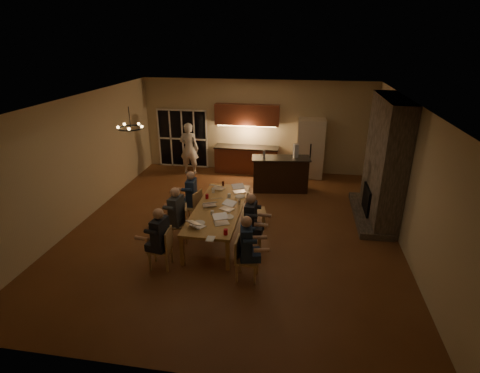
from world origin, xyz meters
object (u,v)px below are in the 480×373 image
(laptop_d, at_px, (227,205))
(can_cola, at_px, (223,184))
(redcup_near, at_px, (226,232))
(plate_far, at_px, (240,196))
(dining_table, at_px, (219,221))
(laptop_b, at_px, (221,219))
(laptop_a, at_px, (197,221))
(bar_island, at_px, (280,174))
(person_right_mid, at_px, (251,222))
(bar_bottle, at_px, (264,154))
(laptop_f, at_px, (239,188))
(redcup_mid, at_px, (207,196))
(refrigerator, at_px, (310,148))
(person_left_near, at_px, (161,239))
(person_left_mid, at_px, (177,215))
(chandelier, at_px, (131,128))
(can_right, at_px, (239,202))
(mug_back, at_px, (213,191))
(mug_mid, at_px, (229,196))
(plate_near, at_px, (228,217))
(standing_person, at_px, (189,148))
(chair_right_mid, at_px, (252,231))
(bar_blender, at_px, (296,151))
(mug_front, at_px, (212,213))
(person_left_far, at_px, (192,196))
(person_right_near, at_px, (246,248))
(laptop_c, at_px, (209,201))
(laptop_e, at_px, (218,185))
(chair_left_far, at_px, (191,206))
(plate_left, at_px, (199,223))
(chair_right_far, at_px, (257,210))
(chair_left_mid, at_px, (178,224))
(can_silver, at_px, (214,219))
(chair_left_near, at_px, (160,248))

(laptop_d, xyz_separation_m, can_cola, (-0.39, 1.45, -0.05))
(redcup_near, height_order, plate_far, redcup_near)
(dining_table, distance_m, laptop_d, 0.54)
(laptop_b, bearing_deg, laptop_a, 177.06)
(bar_island, distance_m, person_right_mid, 3.67)
(laptop_b, bearing_deg, bar_bottle, 57.04)
(laptop_f, xyz_separation_m, redcup_mid, (-0.73, -0.55, -0.05))
(refrigerator, height_order, person_left_near, refrigerator)
(laptop_b, bearing_deg, person_left_mid, 138.27)
(chandelier, xyz_separation_m, can_right, (2.18, 0.85, -1.94))
(mug_back, bearing_deg, laptop_f, 12.67)
(mug_mid, bearing_deg, plate_near, -80.01)
(person_right_mid, xyz_separation_m, standing_person, (-2.82, 4.72, 0.22))
(can_cola, bearing_deg, chandelier, -128.03)
(chair_right_mid, bearing_deg, chandelier, 80.67)
(person_left_mid, relative_size, redcup_mid, 11.50)
(chandelier, xyz_separation_m, bar_blender, (3.44, 3.83, -1.46))
(laptop_f, relative_size, mug_front, 3.20)
(chandelier, bearing_deg, person_left_far, 55.50)
(can_right, bearing_deg, chandelier, -158.73)
(person_right_mid, height_order, plate_far, person_right_mid)
(person_right_mid, height_order, can_cola, person_right_mid)
(bar_island, bearing_deg, laptop_f, -121.73)
(bar_island, xyz_separation_m, can_right, (-0.82, -2.87, 0.27))
(person_right_near, distance_m, laptop_c, 2.05)
(person_left_far, relative_size, redcup_near, 11.50)
(person_left_near, bearing_deg, bar_island, 165.27)
(can_cola, xyz_separation_m, plate_near, (0.51, -1.86, -0.05))
(laptop_e, height_order, laptop_f, same)
(chair_left_far, bearing_deg, person_left_mid, 11.95)
(chair_left_far, xyz_separation_m, redcup_near, (1.29, -1.84, 0.37))
(chandelier, height_order, plate_left, chandelier)
(person_right_near, relative_size, bar_bottle, 5.75)
(redcup_near, height_order, plate_near, redcup_near)
(dining_table, bearing_deg, laptop_b, -73.93)
(chair_right_far, bearing_deg, chair_left_mid, 108.95)
(plate_near, xyz_separation_m, bar_bottle, (0.44, 3.45, 0.44))
(standing_person, relative_size, can_silver, 15.12)
(laptop_e, xyz_separation_m, can_cola, (0.08, 0.23, -0.05))
(chair_left_far, bearing_deg, laptop_c, 64.69)
(plate_near, bearing_deg, bar_island, 75.22)
(chair_left_near, distance_m, redcup_mid, 2.08)
(chandelier, xyz_separation_m, plate_left, (1.48, -0.28, -1.99))
(redcup_near, bearing_deg, laptop_f, 92.38)
(chair_right_far, distance_m, laptop_a, 1.99)
(bar_bottle, bearing_deg, laptop_c, -109.25)
(person_right_mid, distance_m, can_silver, 0.82)
(laptop_a, relative_size, mug_mid, 3.20)
(chair_left_near, bearing_deg, chandelier, -142.60)
(can_right, xyz_separation_m, plate_far, (-0.06, 0.45, -0.05))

